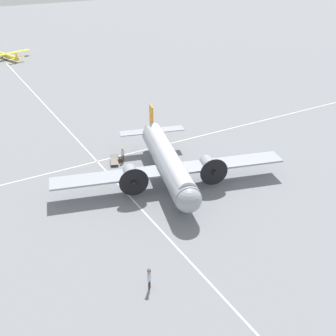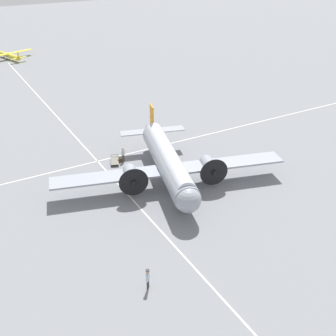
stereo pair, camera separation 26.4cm
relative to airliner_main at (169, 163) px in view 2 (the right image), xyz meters
name	(u,v)px [view 2 (the right image)]	position (x,y,z in m)	size (l,w,h in m)	color
ground_plane	(168,182)	(-0.12, -0.41, -2.52)	(300.00, 300.00, 0.00)	slate
apron_line_eastwest	(135,152)	(-0.12, -8.68, -2.52)	(120.00, 0.16, 0.01)	silver
apron_line_northsouth	(127,193)	(4.80, -0.41, -2.52)	(0.16, 120.00, 0.01)	silver
airliner_main	(169,163)	(0.00, 0.00, 0.00)	(24.25, 17.89, 5.79)	#9399A3
crew_foreground	(148,277)	(9.05, 12.65, -1.40)	(0.44, 0.48, 1.80)	#2D2D33
passenger_boarding	(123,153)	(2.14, -7.12, -1.42)	(0.56, 0.37, 1.80)	#473D2D
suitcase_near_door	(120,161)	(2.58, -7.09, -2.29)	(0.48, 0.13, 0.50)	#47331E
baggage_cart	(115,161)	(3.15, -7.32, -2.25)	(1.68, 2.38, 0.56)	#6B665B
light_aircraft_distant	(9,55)	(3.87, -63.54, -1.66)	(11.01, 8.44, 2.13)	yellow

